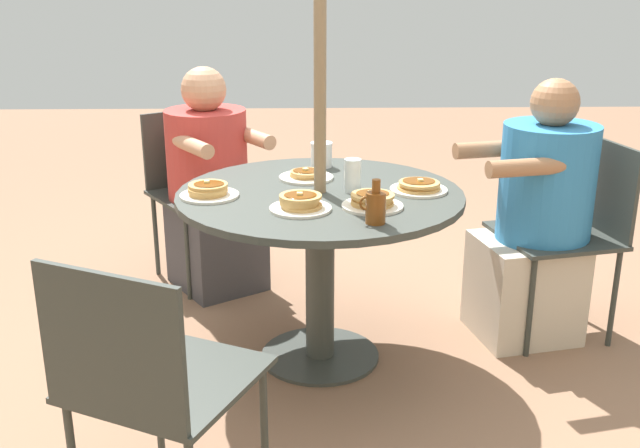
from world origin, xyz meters
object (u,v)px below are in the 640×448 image
object	(u,v)px
patio_chair_north	(196,182)
diner_south	(536,226)
coffee_cup	(322,155)
patio_chair_south	(573,223)
syrup_bottle	(375,206)
drinking_glass_a	(353,175)
patio_chair_east	(148,377)
pancake_plate_d	(300,203)
pancake_plate_c	(209,191)
pancake_plate_b	(306,175)
patio_table	(320,225)
diner_north	(211,192)
pancake_plate_a	(419,187)
pancake_plate_e	(372,201)

from	to	relation	value
patio_chair_north	diner_south	xyz separation A→B (m)	(-1.55, 0.74, 0.00)
coffee_cup	diner_south	bearing A→B (deg)	167.97
patio_chair_south	diner_south	world-z (taller)	diner_south
patio_chair_north	syrup_bottle	size ratio (longest dim) A/B	5.55
patio_chair_south	coffee_cup	distance (m)	1.13
drinking_glass_a	patio_chair_east	bearing A→B (deg)	58.86
pancake_plate_d	syrup_bottle	world-z (taller)	syrup_bottle
pancake_plate_c	patio_chair_east	bearing A→B (deg)	86.23
syrup_bottle	coffee_cup	size ratio (longest dim) A/B	1.43
drinking_glass_a	pancake_plate_b	bearing A→B (deg)	-47.41
patio_table	patio_chair_south	distance (m)	1.13
patio_chair_south	coffee_cup	bearing A→B (deg)	69.61
pancake_plate_c	drinking_glass_a	world-z (taller)	drinking_glass_a
patio_table	pancake_plate_c	world-z (taller)	pancake_plate_c
patio_table	pancake_plate_c	bearing A→B (deg)	7.51
patio_table	pancake_plate_b	distance (m)	0.25
diner_north	diner_south	distance (m)	1.57
pancake_plate_c	pancake_plate_d	xyz separation A→B (m)	(-0.35, 0.17, 0.00)
pancake_plate_a	pancake_plate_d	xyz separation A→B (m)	(0.46, 0.23, 0.01)
diner_north	patio_chair_north	bearing A→B (deg)	-90.00
patio_chair_east	diner_south	distance (m)	1.87
pancake_plate_b	pancake_plate_d	xyz separation A→B (m)	(0.03, 0.43, 0.01)
pancake_plate_e	syrup_bottle	bearing A→B (deg)	87.74
pancake_plate_b	pancake_plate_c	bearing A→B (deg)	33.95
patio_table	pancake_plate_e	distance (m)	0.32
patio_chair_north	patio_chair_east	size ratio (longest dim) A/B	1.00
pancake_plate_d	diner_north	bearing A→B (deg)	-66.55
coffee_cup	patio_chair_east	bearing A→B (deg)	70.28
patio_chair_east	drinking_glass_a	xyz separation A→B (m)	(-0.62, -1.02, 0.28)
diner_south	diner_north	bearing A→B (deg)	55.57
patio_table	pancake_plate_e	bearing A→B (deg)	131.74
patio_chair_east	pancake_plate_b	size ratio (longest dim) A/B	3.81
pancake_plate_a	pancake_plate_e	world-z (taller)	pancake_plate_e
pancake_plate_c	coffee_cup	bearing A→B (deg)	-134.47
pancake_plate_b	patio_table	bearing A→B (deg)	104.64
patio_chair_east	patio_chair_south	xyz separation A→B (m)	(-1.59, -1.26, 0.00)
patio_chair_east	pancake_plate_d	world-z (taller)	patio_chair_east
pancake_plate_b	pancake_plate_e	size ratio (longest dim) A/B	1.00
coffee_cup	patio_chair_south	bearing A→B (deg)	171.74
pancake_plate_a	pancake_plate_c	xyz separation A→B (m)	(0.81, 0.05, 0.00)
syrup_bottle	pancake_plate_e	bearing A→B (deg)	-92.26
pancake_plate_c	syrup_bottle	xyz separation A→B (m)	(-0.60, 0.33, 0.04)
pancake_plate_e	coffee_cup	world-z (taller)	coffee_cup
diner_north	patio_chair_east	world-z (taller)	diner_north
patio_table	pancake_plate_c	distance (m)	0.46
patio_chair_east	pancake_plate_c	xyz separation A→B (m)	(-0.06, -0.96, 0.24)
coffee_cup	drinking_glass_a	xyz separation A→B (m)	(-0.11, 0.39, 0.01)
pancake_plate_d	patio_table	bearing A→B (deg)	-108.38
diner_south	pancake_plate_b	world-z (taller)	diner_south
pancake_plate_e	diner_south	bearing A→B (deg)	-151.36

